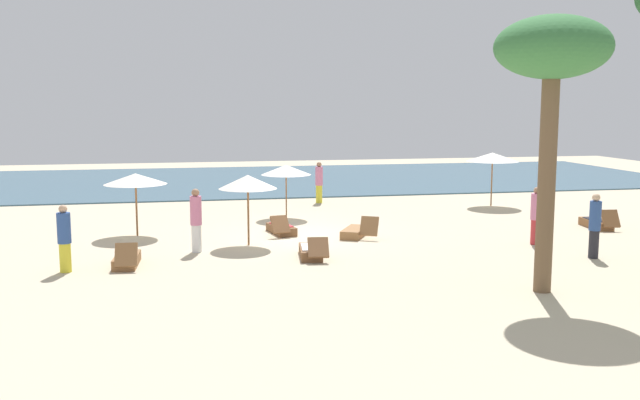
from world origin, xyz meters
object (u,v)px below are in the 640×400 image
lounger_3 (127,260)px  person_2 (196,220)px  lounger_0 (356,232)px  person_0 (64,238)px  palm_1 (552,58)px  umbrella_2 (248,182)px  lounger_4 (281,229)px  lounger_2 (597,223)px  person_3 (536,216)px  umbrella_1 (286,170)px  lounger_1 (311,251)px  person_4 (319,182)px  person_1 (595,225)px  umbrella_3 (492,157)px  umbrella_0 (135,179)px

lounger_3 → person_2: person_2 is taller
lounger_0 → lounger_3: (-7.06, -2.79, -0.00)m
person_0 → palm_1: palm_1 is taller
umbrella_2 → lounger_4: umbrella_2 is taller
lounger_2 → lounger_3: size_ratio=1.02×
lounger_3 → person_3: 12.23m
umbrella_1 → lounger_4: size_ratio=1.15×
umbrella_2 → palm_1: 9.71m
lounger_1 → lounger_3: size_ratio=1.05×
lounger_3 → lounger_1: bearing=0.5°
umbrella_2 → lounger_3: bearing=-148.3°
umbrella_1 → person_2: 6.70m
person_4 → palm_1: 16.11m
person_1 → person_2: person_2 is taller
umbrella_2 → person_1: bearing=-21.9°
umbrella_1 → person_2: size_ratio=1.08×
lounger_3 → lounger_4: 6.08m
umbrella_3 → umbrella_0: bearing=-164.4°
lounger_4 → person_3: bearing=-23.8°
umbrella_1 → umbrella_3: bearing=8.6°
lounger_2 → umbrella_3: bearing=103.0°
lounger_4 → lounger_3: bearing=-141.2°
umbrella_0 → lounger_0: umbrella_0 is taller
lounger_1 → lounger_3: lounger_3 is taller
lounger_0 → palm_1: palm_1 is taller
person_2 → person_3: 10.35m
lounger_0 → person_0: bearing=-159.6°
lounger_1 → palm_1: (4.58, -4.61, 5.15)m
lounger_2 → lounger_4: (-10.98, 1.12, -0.00)m
umbrella_1 → lounger_1: bearing=-92.9°
palm_1 → person_3: bearing=63.3°
umbrella_2 → person_4: size_ratio=1.21×
person_0 → lounger_2: bearing=10.2°
umbrella_2 → person_3: (8.71, -1.63, -1.06)m
lounger_0 → lounger_3: 7.59m
umbrella_0 → person_0: bearing=-107.8°
umbrella_0 → umbrella_2: 4.13m
umbrella_1 → lounger_4: (-0.67, -3.25, -1.66)m
lounger_4 → person_0: (-6.24, -4.20, 0.71)m
person_4 → lounger_3: bearing=-124.6°
umbrella_2 → lounger_2: umbrella_2 is taller
lounger_3 → person_0: (-1.50, -0.39, 0.72)m
person_0 → palm_1: size_ratio=0.28×
umbrella_0 → person_3: umbrella_0 is taller
lounger_4 → lounger_1: bearing=-85.3°
lounger_4 → person_4: (2.69, 6.96, 0.74)m
person_1 → person_2: 11.36m
lounger_4 → person_2: (-2.85, -2.37, 0.78)m
person_3 → palm_1: size_ratio=0.28×
umbrella_2 → lounger_3: (-3.49, -2.16, -1.79)m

